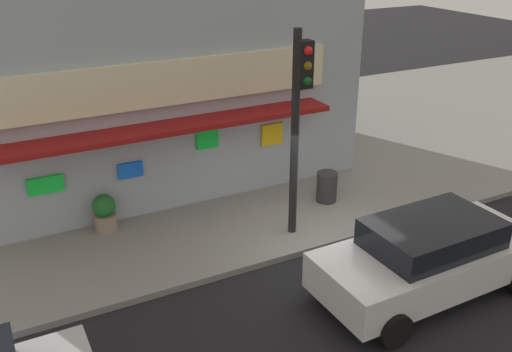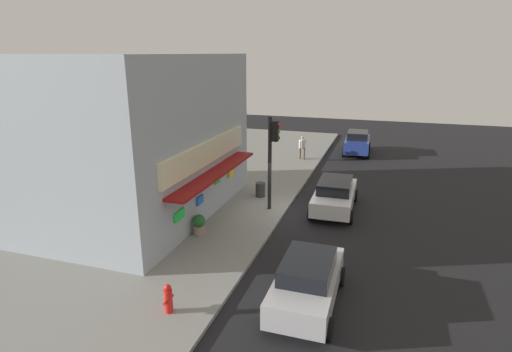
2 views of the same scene
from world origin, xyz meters
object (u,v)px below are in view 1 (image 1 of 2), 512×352
at_px(traffic_light, 298,109).
at_px(parked_car_white, 429,256).
at_px(potted_plant_by_doorway, 105,212).
at_px(trash_can, 327,187).

distance_m(traffic_light, parked_car_white, 3.90).
bearing_deg(potted_plant_by_doorway, trash_can, -11.36).
bearing_deg(traffic_light, potted_plant_by_doorway, 150.34).
height_order(potted_plant_by_doorway, parked_car_white, parked_car_white).
relative_size(potted_plant_by_doorway, parked_car_white, 0.19).
distance_m(trash_can, parked_car_white, 4.02).
xyz_separation_m(traffic_light, trash_can, (1.58, 1.07, -2.56)).
distance_m(traffic_light, trash_can, 3.20).
relative_size(trash_can, parked_car_white, 0.17).
xyz_separation_m(trash_can, parked_car_white, (-0.37, -3.99, 0.28)).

